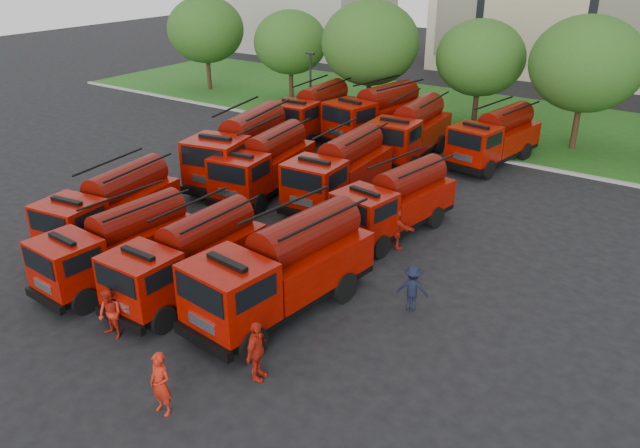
# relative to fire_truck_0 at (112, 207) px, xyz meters

# --- Properties ---
(ground) EXTENTS (140.00, 140.00, 0.00)m
(ground) POSITION_rel_fire_truck_0_xyz_m (6.98, 1.69, -1.53)
(ground) COLOR black
(ground) RESTS_ON ground
(lawn) EXTENTS (70.00, 16.00, 0.12)m
(lawn) POSITION_rel_fire_truck_0_xyz_m (6.98, 27.69, -1.47)
(lawn) COLOR #1F4512
(lawn) RESTS_ON ground
(curb) EXTENTS (70.00, 0.30, 0.14)m
(curb) POSITION_rel_fire_truck_0_xyz_m (6.98, 19.59, -1.46)
(curb) COLOR gray
(curb) RESTS_ON ground
(side_building) EXTENTS (18.00, 12.00, 10.00)m
(side_building) POSITION_rel_fire_truck_0_xyz_m (-23.02, 45.69, 3.47)
(side_building) COLOR gray
(side_building) RESTS_ON ground
(tree_0) EXTENTS (6.30, 6.30, 7.70)m
(tree_0) POSITION_rel_fire_truck_0_xyz_m (-17.02, 23.69, 3.49)
(tree_0) COLOR #382314
(tree_0) RESTS_ON ground
(tree_1) EXTENTS (5.71, 5.71, 6.98)m
(tree_1) POSITION_rel_fire_truck_0_xyz_m (-9.02, 24.69, 3.02)
(tree_1) COLOR #382314
(tree_1) RESTS_ON ground
(tree_2) EXTENTS (6.72, 6.72, 8.22)m
(tree_2) POSITION_rel_fire_truck_0_xyz_m (-1.02, 23.19, 3.83)
(tree_2) COLOR #382314
(tree_2) RESTS_ON ground
(tree_3) EXTENTS (5.88, 5.88, 7.19)m
(tree_3) POSITION_rel_fire_truck_0_xyz_m (5.98, 25.69, 3.16)
(tree_3) COLOR #382314
(tree_3) RESTS_ON ground
(tree_4) EXTENTS (6.55, 6.55, 8.01)m
(tree_4) POSITION_rel_fire_truck_0_xyz_m (12.98, 24.19, 3.69)
(tree_4) COLOR #382314
(tree_4) RESTS_ON ground
(lamp_post_0) EXTENTS (0.60, 0.25, 5.11)m
(lamp_post_0) POSITION_rel_fire_truck_0_xyz_m (-3.02, 18.89, 1.37)
(lamp_post_0) COLOR black
(lamp_post_0) RESTS_ON ground
(fire_truck_0) EXTENTS (3.18, 6.92, 3.04)m
(fire_truck_0) POSITION_rel_fire_truck_0_xyz_m (0.00, 0.00, 0.00)
(fire_truck_0) COLOR black
(fire_truck_0) RESTS_ON ground
(fire_truck_1) EXTENTS (2.63, 6.44, 2.88)m
(fire_truck_1) POSITION_rel_fire_truck_0_xyz_m (2.99, -2.10, -0.08)
(fire_truck_1) COLOR black
(fire_truck_1) RESTS_ON ground
(fire_truck_2) EXTENTS (2.41, 6.48, 2.94)m
(fire_truck_2) POSITION_rel_fire_truck_0_xyz_m (5.94, -1.37, -0.05)
(fire_truck_2) COLOR black
(fire_truck_2) RESTS_ON ground
(fire_truck_3) EXTENTS (3.34, 7.56, 3.34)m
(fire_truck_3) POSITION_rel_fire_truck_0_xyz_m (9.47, -0.37, 0.15)
(fire_truck_3) COLOR black
(fire_truck_3) RESTS_ON ground
(fire_truck_4) EXTENTS (4.20, 8.22, 3.57)m
(fire_truck_4) POSITION_rel_fire_truck_0_xyz_m (-0.24, 8.75, 0.27)
(fire_truck_4) COLOR black
(fire_truck_4) RESTS_ON ground
(fire_truck_5) EXTENTS (3.30, 7.15, 3.14)m
(fire_truck_5) POSITION_rel_fire_truck_0_xyz_m (1.93, 7.91, 0.05)
(fire_truck_5) COLOR black
(fire_truck_5) RESTS_ON ground
(fire_truck_6) EXTENTS (2.96, 7.27, 3.25)m
(fire_truck_6) POSITION_rel_fire_truck_0_xyz_m (5.64, 9.11, 0.11)
(fire_truck_6) COLOR black
(fire_truck_6) RESTS_ON ground
(fire_truck_7) EXTENTS (3.17, 6.73, 2.95)m
(fire_truck_7) POSITION_rel_fire_truck_0_xyz_m (9.57, 7.49, -0.04)
(fire_truck_7) COLOR black
(fire_truck_7) RESTS_ON ground
(fire_truck_8) EXTENTS (3.11, 7.43, 3.30)m
(fire_truck_8) POSITION_rel_fire_truck_0_xyz_m (-1.69, 17.41, 0.13)
(fire_truck_8) COLOR black
(fire_truck_8) RESTS_ON ground
(fire_truck_9) EXTENTS (3.88, 7.93, 3.46)m
(fire_truck_9) POSITION_rel_fire_truck_0_xyz_m (1.97, 19.02, 0.21)
(fire_truck_9) COLOR black
(fire_truck_9) RESTS_ON ground
(fire_truck_10) EXTENTS (3.10, 7.47, 3.33)m
(fire_truck_10) POSITION_rel_fire_truck_0_xyz_m (5.44, 17.04, 0.15)
(fire_truck_10) COLOR black
(fire_truck_10) RESTS_ON ground
(fire_truck_11) EXTENTS (3.43, 7.17, 3.13)m
(fire_truck_11) POSITION_rel_fire_truck_0_xyz_m (9.84, 18.94, 0.05)
(fire_truck_11) COLOR black
(fire_truck_11) RESTS_ON ground
(firefighter_0) EXTENTS (0.71, 0.52, 1.91)m
(firefighter_0) POSITION_rel_fire_truck_0_xyz_m (9.88, -6.37, -1.53)
(firefighter_0) COLOR #AA1C0D
(firefighter_0) RESTS_ON ground
(firefighter_1) EXTENTS (0.88, 0.51, 1.75)m
(firefighter_1) POSITION_rel_fire_truck_0_xyz_m (5.84, -4.83, -1.53)
(firefighter_1) COLOR #AA1C0D
(firefighter_1) RESTS_ON ground
(firefighter_2) EXTENTS (0.90, 1.26, 1.94)m
(firefighter_2) POSITION_rel_fire_truck_0_xyz_m (11.09, -3.79, -1.53)
(firefighter_2) COLOR #AA1C0D
(firefighter_2) RESTS_ON ground
(firefighter_3) EXTENTS (1.22, 0.88, 1.70)m
(firefighter_3) POSITION_rel_fire_truck_0_xyz_m (13.11, 2.21, -1.53)
(firefighter_3) COLOR black
(firefighter_3) RESTS_ON ground
(firefighter_4) EXTENTS (1.00, 0.99, 1.74)m
(firefighter_4) POSITION_rel_fire_truck_0_xyz_m (-1.82, 1.88, -1.53)
(firefighter_4) COLOR black
(firefighter_4) RESTS_ON ground
(firefighter_5) EXTENTS (1.86, 1.14, 1.86)m
(firefighter_5) POSITION_rel_fire_truck_0_xyz_m (10.30, 6.20, -1.53)
(firefighter_5) COLOR #AA1C0D
(firefighter_5) RESTS_ON ground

